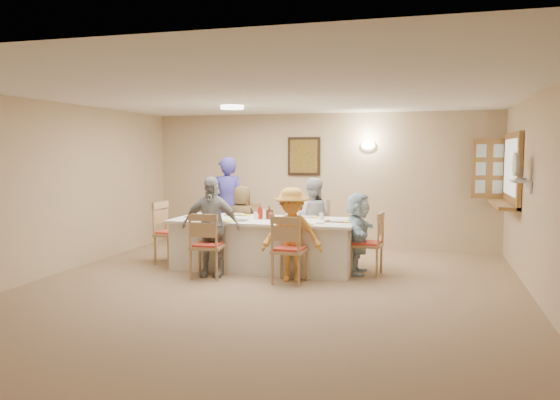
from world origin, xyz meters
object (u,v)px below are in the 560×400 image
(chair_back_right, at_px, (314,230))
(diner_front_right, at_px, (292,234))
(diner_right_end, at_px, (358,233))
(serving_hatch, at_px, (512,170))
(desk_fan, at_px, (519,170))
(chair_front_left, at_px, (208,245))
(diner_front_left, at_px, (211,226))
(diner_back_right, at_px, (313,220))
(chair_front_right, at_px, (290,249))
(diner_back_left, at_px, (242,222))
(chair_left_end, at_px, (172,232))
(dining_table, at_px, (265,244))
(chair_back_left, at_px, (245,230))
(caregiver, at_px, (227,205))
(condiment_ketchup, at_px, (260,211))
(chair_right_end, at_px, (367,243))

(chair_back_right, xyz_separation_m, diner_front_right, (0.00, -1.48, 0.15))
(diner_front_right, distance_m, diner_right_end, 1.07)
(serving_hatch, xyz_separation_m, desk_fan, (-0.11, -1.35, 0.05))
(chair_front_left, bearing_deg, diner_right_end, -163.29)
(diner_front_left, bearing_deg, diner_back_right, 41.24)
(chair_front_right, height_order, diner_front_left, diner_front_left)
(serving_hatch, distance_m, chair_front_left, 4.74)
(serving_hatch, relative_size, chair_front_right, 1.60)
(serving_hatch, bearing_deg, diner_back_left, -174.43)
(chair_left_end, bearing_deg, desk_fan, -88.26)
(chair_back_right, relative_size, chair_left_end, 1.01)
(diner_front_right, relative_size, diner_right_end, 1.09)
(diner_front_left, bearing_deg, diner_right_end, 11.27)
(dining_table, distance_m, chair_left_end, 1.55)
(diner_back_right, bearing_deg, chair_back_left, -8.74)
(dining_table, height_order, diner_back_right, diner_back_right)
(diner_back_left, bearing_deg, diner_front_right, 126.79)
(caregiver, bearing_deg, chair_front_left, 78.39)
(chair_back_left, relative_size, chair_back_right, 0.92)
(serving_hatch, height_order, chair_back_left, serving_hatch)
(chair_back_right, xyz_separation_m, caregiver, (-1.65, 0.35, 0.35))
(chair_front_right, xyz_separation_m, caregiver, (-1.65, 1.95, 0.38))
(chair_back_right, relative_size, diner_front_right, 0.77)
(caregiver, relative_size, condiment_ketchup, 7.13)
(chair_front_right, xyz_separation_m, diner_front_right, (0.00, 0.12, 0.18))
(chair_front_left, xyz_separation_m, diner_front_right, (1.20, 0.12, 0.18))
(serving_hatch, xyz_separation_m, diner_back_right, (-3.03, -0.41, -0.82))
(diner_back_right, xyz_separation_m, diner_front_right, (0.00, -1.36, -0.04))
(dining_table, xyz_separation_m, diner_front_right, (0.60, -0.68, 0.27))
(chair_back_left, xyz_separation_m, diner_right_end, (2.02, -0.80, 0.14))
(diner_back_right, relative_size, diner_right_end, 1.14)
(chair_back_right, bearing_deg, diner_back_left, -171.77)
(chair_back_right, bearing_deg, chair_right_end, -37.58)
(chair_back_right, bearing_deg, condiment_ketchup, -126.77)
(chair_back_right, xyz_separation_m, chair_front_right, (0.00, -1.60, -0.03))
(diner_front_left, bearing_deg, desk_fan, -1.48)
(serving_hatch, bearing_deg, condiment_ketchup, -163.30)
(diner_front_left, distance_m, caregiver, 1.89)
(dining_table, relative_size, chair_right_end, 3.02)
(serving_hatch, bearing_deg, diner_right_end, -153.67)
(serving_hatch, relative_size, diner_front_left, 1.05)
(chair_front_left, bearing_deg, diner_back_left, -94.90)
(serving_hatch, bearing_deg, diner_front_right, -149.65)
(diner_front_right, bearing_deg, chair_back_left, 120.49)
(diner_right_end, bearing_deg, chair_left_end, 89.38)
(chair_back_right, height_order, diner_back_right, diner_back_right)
(chair_front_right, distance_m, diner_back_right, 1.50)
(chair_back_left, relative_size, condiment_ketchup, 3.88)
(diner_right_end, bearing_deg, chair_front_right, 133.67)
(chair_back_right, xyz_separation_m, diner_back_right, (0.00, -0.12, 0.18))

